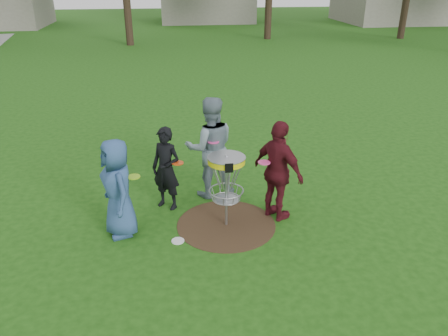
{
  "coord_description": "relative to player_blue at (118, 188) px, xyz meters",
  "views": [
    {
      "loc": [
        -0.95,
        -6.75,
        4.23
      ],
      "look_at": [
        0.0,
        0.3,
        1.0
      ],
      "focal_mm": 35.0,
      "sensor_mm": 36.0,
      "label": 1
    }
  ],
  "objects": [
    {
      "name": "ground",
      "position": [
        1.85,
        0.01,
        -0.87
      ],
      "size": [
        100.0,
        100.0,
        0.0
      ],
      "primitive_type": "plane",
      "color": "#19470F",
      "rests_on": "ground"
    },
    {
      "name": "dirt_patch",
      "position": [
        1.85,
        0.01,
        -0.87
      ],
      "size": [
        1.8,
        1.8,
        0.01
      ],
      "primitive_type": "cylinder",
      "color": "#47331E",
      "rests_on": "ground"
    },
    {
      "name": "player_blue",
      "position": [
        0.0,
        0.0,
        0.0
      ],
      "size": [
        0.83,
        1.0,
        1.75
      ],
      "primitive_type": "imported",
      "rotation": [
        0.0,
        0.0,
        -1.21
      ],
      "color": "#2D4C7C",
      "rests_on": "ground"
    },
    {
      "name": "player_black",
      "position": [
        0.82,
        0.83,
        -0.06
      ],
      "size": [
        0.71,
        0.66,
        1.62
      ],
      "primitive_type": "imported",
      "rotation": [
        0.0,
        0.0,
        -0.6
      ],
      "color": "black",
      "rests_on": "ground"
    },
    {
      "name": "player_grey",
      "position": [
        1.7,
        1.24,
        0.16
      ],
      "size": [
        1.03,
        0.82,
        2.06
      ],
      "primitive_type": "imported",
      "rotation": [
        0.0,
        0.0,
        3.18
      ],
      "color": "slate",
      "rests_on": "ground"
    },
    {
      "name": "player_maroon",
      "position": [
        2.81,
        0.16,
        0.07
      ],
      "size": [
        0.99,
        1.17,
        1.88
      ],
      "primitive_type": "imported",
      "rotation": [
        0.0,
        0.0,
        2.16
      ],
      "color": "#4F121A",
      "rests_on": "ground"
    },
    {
      "name": "disc_on_grass",
      "position": [
        0.96,
        -0.41,
        -0.87
      ],
      "size": [
        0.22,
        0.22,
        0.02
      ],
      "primitive_type": "cylinder",
      "color": "white",
      "rests_on": "ground"
    },
    {
      "name": "disc_golf_basket",
      "position": [
        1.85,
        0.01,
        0.14
      ],
      "size": [
        0.66,
        0.67,
        1.38
      ],
      "color": "#9EA0A5",
      "rests_on": "ground"
    },
    {
      "name": "held_discs",
      "position": [
        1.4,
        0.43,
        0.25
      ],
      "size": [
        2.48,
        1.18,
        0.29
      ],
      "color": "#8DCD16",
      "rests_on": "ground"
    }
  ]
}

